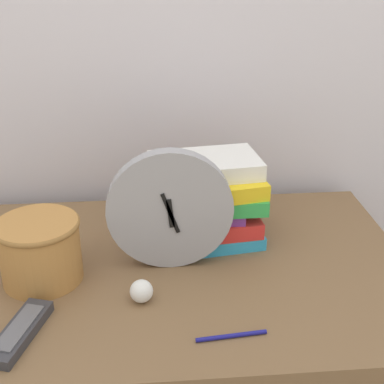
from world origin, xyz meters
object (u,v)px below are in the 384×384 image
Objects in this scene: desk_clock at (171,210)px; basket at (40,248)px; crumpled_paper_ball at (142,291)px; tv_remote at (21,332)px; pen at (232,336)px; book_stack at (210,200)px.

basket is at bearing -173.35° from desk_clock.
basket is at bearing 155.16° from crumpled_paper_ball.
basket is 0.19m from tv_remote.
desk_clock is 5.80× the size of crumpled_paper_ball.
tv_remote is at bearing -142.94° from desk_clock.
tv_remote reaches higher than pen.
crumpled_paper_ball is (-0.06, -0.12, -0.11)m from desk_clock.
crumpled_paper_ball is at bearing -116.96° from desk_clock.
desk_clock reaches higher than crumpled_paper_ball.
crumpled_paper_ball reaches higher than pen.
book_stack is 1.52× the size of tv_remote.
desk_clock is 0.18m from crumpled_paper_ball.
basket reaches higher than tv_remote.
book_stack is at bearing 55.31° from crumpled_paper_ball.
tv_remote is 3.81× the size of crumpled_paper_ball.
pen is (-0.00, -0.35, -0.09)m from book_stack.
desk_clock is at bearing 6.65° from basket.
crumpled_paper_ball is (0.20, -0.09, -0.05)m from basket.
desk_clock is at bearing -132.42° from book_stack.
basket is (-0.36, -0.13, -0.03)m from book_stack.
book_stack is 2.04× the size of pen.
pen is (0.09, -0.24, -0.13)m from desk_clock.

